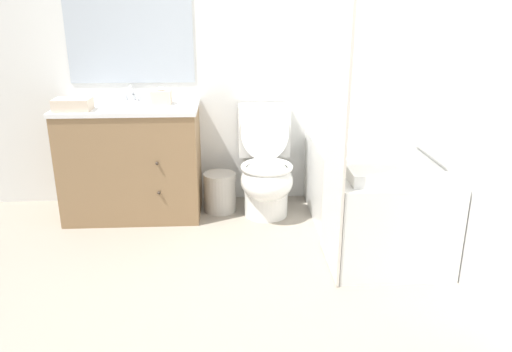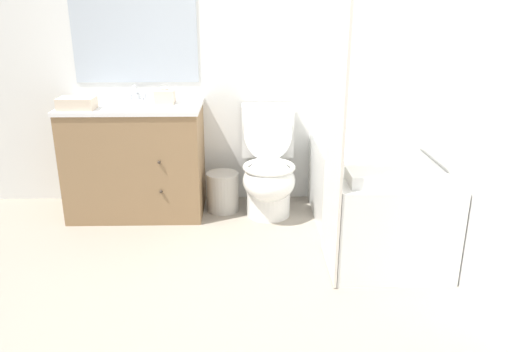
{
  "view_description": "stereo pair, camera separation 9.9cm",
  "coord_description": "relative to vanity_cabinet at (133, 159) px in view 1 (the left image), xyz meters",
  "views": [
    {
      "loc": [
        -0.05,
        -2.22,
        1.54
      ],
      "look_at": [
        0.12,
        0.75,
        0.5
      ],
      "focal_mm": 35.0,
      "sensor_mm": 36.0,
      "label": 1
    },
    {
      "loc": [
        0.05,
        -2.23,
        1.54
      ],
      "look_at": [
        0.12,
        0.75,
        0.5
      ],
      "focal_mm": 35.0,
      "sensor_mm": 36.0,
      "label": 2
    }
  ],
  "objects": [
    {
      "name": "sink_faucet",
      "position": [
        -0.0,
        0.2,
        0.44
      ],
      "size": [
        0.14,
        0.12,
        0.12
      ],
      "color": "silver",
      "rests_on": "vanity_cabinet"
    },
    {
      "name": "shower_curtain",
      "position": [
        1.33,
        -0.9,
        0.58
      ],
      "size": [
        0.01,
        0.52,
        2.01
      ],
      "color": "silver",
      "rests_on": "ground_plane"
    },
    {
      "name": "bath_towel_folded",
      "position": [
        1.57,
        -0.98,
        0.18
      ],
      "size": [
        0.35,
        0.22,
        0.07
      ],
      "color": "white",
      "rests_on": "bathtub"
    },
    {
      "name": "toilet",
      "position": [
        1.0,
        -0.05,
        -0.08
      ],
      "size": [
        0.4,
        0.63,
        0.82
      ],
      "color": "white",
      "rests_on": "ground_plane"
    },
    {
      "name": "wall_back",
      "position": [
        0.76,
        0.3,
        0.82
      ],
      "size": [
        8.0,
        0.06,
        2.5
      ],
      "color": "silver",
      "rests_on": "ground_plane"
    },
    {
      "name": "bathtub",
      "position": [
        1.69,
        -0.44,
        -0.14
      ],
      "size": [
        0.69,
        1.43,
        0.58
      ],
      "color": "white",
      "rests_on": "ground_plane"
    },
    {
      "name": "wall_right",
      "position": [
        2.07,
        -0.55,
        0.82
      ],
      "size": [
        0.05,
        2.66,
        2.5
      ],
      "color": "silver",
      "rests_on": "ground_plane"
    },
    {
      "name": "vanity_cabinet",
      "position": [
        0.0,
        0.0,
        0.0
      ],
      "size": [
        1.01,
        0.59,
        0.84
      ],
      "color": "olive",
      "rests_on": "ground_plane"
    },
    {
      "name": "hand_towel_folded",
      "position": [
        -0.34,
        -0.17,
        0.45
      ],
      "size": [
        0.25,
        0.17,
        0.08
      ],
      "color": "beige",
      "rests_on": "vanity_cabinet"
    },
    {
      "name": "ground_plane",
      "position": [
        0.77,
        -1.39,
        -0.43
      ],
      "size": [
        14.0,
        14.0,
        0.0
      ],
      "primitive_type": "plane",
      "color": "gray"
    },
    {
      "name": "tissue_box",
      "position": [
        0.24,
        0.04,
        0.46
      ],
      "size": [
        0.14,
        0.14,
        0.13
      ],
      "color": "beige",
      "rests_on": "vanity_cabinet"
    },
    {
      "name": "wastebasket",
      "position": [
        0.65,
        0.01,
        -0.28
      ],
      "size": [
        0.25,
        0.25,
        0.3
      ],
      "color": "#B7B2A8",
      "rests_on": "ground_plane"
    }
  ]
}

